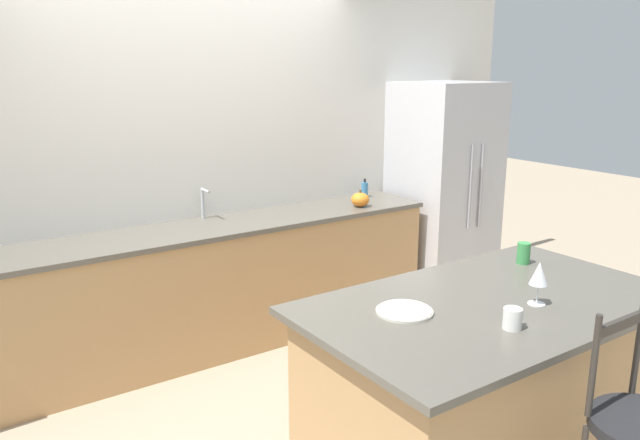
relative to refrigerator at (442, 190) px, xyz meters
name	(u,v)px	position (x,y,z in m)	size (l,w,h in m)	color
ground_plane	(243,363)	(-2.09, -0.26, -0.91)	(18.00, 18.00, 0.00)	tan
wall_back	(195,154)	(-2.09, 0.37, 0.44)	(6.00, 0.07, 2.70)	silver
back_counter	(218,286)	(-2.09, 0.08, -0.46)	(3.30, 0.62, 0.90)	tan
sink_faucet	(203,200)	(-2.09, 0.27, 0.13)	(0.02, 0.13, 0.22)	#ADAFB5
kitchen_island	(485,390)	(-1.67, -1.98, -0.45)	(1.77, 1.02, 0.92)	tan
refrigerator	(442,190)	(0.00, 0.00, 0.00)	(0.76, 0.73, 1.82)	#BCBCC1
dinner_plate	(405,311)	(-2.10, -1.86, 0.02)	(0.25, 0.25, 0.02)	beige
wine_glass	(539,274)	(-1.54, -2.12, 0.15)	(0.08, 0.08, 0.20)	white
coffee_mug	(513,318)	(-1.85, -2.24, 0.05)	(0.11, 0.08, 0.09)	white
tumbler_cup	(524,253)	(-1.11, -1.71, 0.07)	(0.07, 0.07, 0.12)	#3D934C
pumpkin_decoration	(360,200)	(-0.94, -0.06, 0.04)	(0.14, 0.14, 0.13)	orange
soap_bottle	(365,189)	(-0.69, 0.20, 0.05)	(0.06, 0.06, 0.15)	teal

